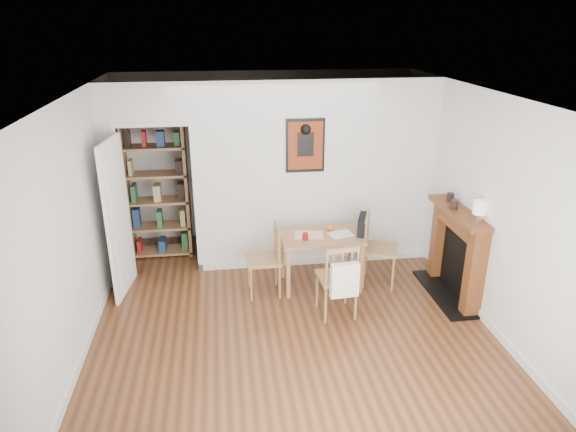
{
  "coord_description": "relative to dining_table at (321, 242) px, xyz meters",
  "views": [
    {
      "loc": [
        -0.72,
        -5.22,
        3.35
      ],
      "look_at": [
        0.07,
        0.6,
        1.05
      ],
      "focal_mm": 32.0,
      "sensor_mm": 36.0,
      "label": 1
    }
  ],
  "objects": [
    {
      "name": "chair_front",
      "position": [
        0.05,
        -0.72,
        -0.15
      ],
      "size": [
        0.51,
        0.57,
        0.95
      ],
      "color": "#9F714A",
      "rests_on": "ground"
    },
    {
      "name": "ground",
      "position": [
        -0.52,
        -0.72,
        -0.63
      ],
      "size": [
        5.2,
        5.2,
        0.0
      ],
      "primitive_type": "plane",
      "color": "brown",
      "rests_on": "ground"
    },
    {
      "name": "chair_left",
      "position": [
        -0.76,
        -0.11,
        -0.16
      ],
      "size": [
        0.47,
        0.47,
        0.93
      ],
      "color": "#9F714A",
      "rests_on": "ground"
    },
    {
      "name": "orange_fruit",
      "position": [
        0.14,
        0.15,
        0.13
      ],
      "size": [
        0.09,
        0.09,
        0.09
      ],
      "primitive_type": "sphere",
      "color": "#DE5D0B",
      "rests_on": "dining_table"
    },
    {
      "name": "bookshelf",
      "position": [
        -2.16,
        1.28,
        0.41
      ],
      "size": [
        0.89,
        0.35,
        2.11
      ],
      "color": "#936B44",
      "rests_on": "ground"
    },
    {
      "name": "notebook",
      "position": [
        0.25,
        -0.01,
        0.09
      ],
      "size": [
        0.34,
        0.28,
        0.01
      ],
      "primitive_type": "cube",
      "rotation": [
        0.0,
        0.0,
        0.24
      ],
      "color": "silver",
      "rests_on": "dining_table"
    },
    {
      "name": "chair_right",
      "position": [
        0.76,
        -0.05,
        -0.13
      ],
      "size": [
        0.67,
        0.62,
        0.97
      ],
      "color": "#9F714A",
      "rests_on": "ground"
    },
    {
      "name": "mantel_lamp",
      "position": [
        1.65,
        -0.83,
        0.68
      ],
      "size": [
        0.16,
        0.16,
        0.24
      ],
      "color": "silver",
      "rests_on": "fireplace"
    },
    {
      "name": "fireplace",
      "position": [
        1.64,
        -0.47,
        -0.01
      ],
      "size": [
        0.45,
        1.25,
        1.16
      ],
      "color": "brown",
      "rests_on": "ground"
    },
    {
      "name": "ceramic_jar_b",
      "position": [
        1.62,
        -0.14,
        0.58
      ],
      "size": [
        0.09,
        0.09,
        0.11
      ],
      "primitive_type": "cylinder",
      "color": "black",
      "rests_on": "fireplace"
    },
    {
      "name": "ceramic_jar_a",
      "position": [
        1.55,
        -0.42,
        0.59
      ],
      "size": [
        0.09,
        0.09,
        0.11
      ],
      "primitive_type": "cylinder",
      "color": "black",
      "rests_on": "fireplace"
    },
    {
      "name": "room_shell",
      "position": [
        -0.42,
        0.63,
        0.67
      ],
      "size": [
        5.2,
        5.2,
        5.2
      ],
      "color": "silver",
      "rests_on": "ground"
    },
    {
      "name": "red_glass",
      "position": [
        -0.23,
        -0.11,
        0.13
      ],
      "size": [
        0.07,
        0.07,
        0.09
      ],
      "primitive_type": "cylinder",
      "color": "maroon",
      "rests_on": "dining_table"
    },
    {
      "name": "placemat",
      "position": [
        -0.16,
        0.04,
        0.09
      ],
      "size": [
        0.4,
        0.32,
        0.0
      ],
      "primitive_type": "cube",
      "rotation": [
        0.0,
        0.0,
        -0.14
      ],
      "color": "beige",
      "rests_on": "dining_table"
    },
    {
      "name": "dining_table",
      "position": [
        0.0,
        0.0,
        0.0
      ],
      "size": [
        1.05,
        0.67,
        0.72
      ],
      "color": "#936B44",
      "rests_on": "ground"
    }
  ]
}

